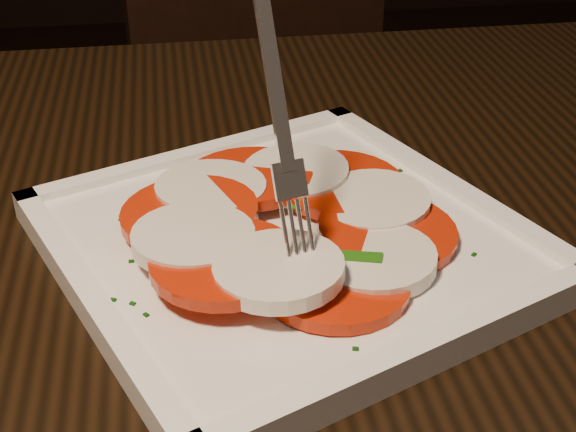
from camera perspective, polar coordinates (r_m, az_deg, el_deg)
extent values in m
cube|color=black|center=(0.60, 8.35, -1.66)|extent=(1.20, 0.80, 0.04)
cube|color=black|center=(1.23, 0.77, 2.30)|extent=(0.49, 0.49, 0.04)
cylinder|color=black|center=(1.20, -4.60, -13.41)|extent=(0.04, 0.04, 0.41)
cylinder|color=black|center=(1.31, 10.98, -9.53)|extent=(0.04, 0.04, 0.41)
cylinder|color=black|center=(1.48, -8.31, -3.93)|extent=(0.04, 0.04, 0.41)
cylinder|color=black|center=(1.56, 4.67, -1.43)|extent=(0.04, 0.04, 0.41)
cube|color=white|center=(0.53, 0.00, -2.05)|extent=(0.37, 0.37, 0.01)
cylinder|color=red|center=(0.48, 3.32, -4.80)|extent=(0.09, 0.09, 0.01)
cylinder|color=white|center=(0.50, 6.16, -3.10)|extent=(0.08, 0.08, 0.01)
cylinder|color=red|center=(0.53, 7.08, -1.11)|extent=(0.09, 0.09, 0.01)
cylinder|color=white|center=(0.55, 6.12, 0.94)|extent=(0.08, 0.08, 0.01)
cylinder|color=red|center=(0.57, 3.72, 2.27)|extent=(0.09, 0.09, 0.01)
cylinder|color=white|center=(0.58, 0.54, 3.02)|extent=(0.08, 0.08, 0.02)
cylinder|color=red|center=(0.58, -2.76, 2.75)|extent=(0.09, 0.09, 0.01)
cylinder|color=white|center=(0.56, -5.50, 1.86)|extent=(0.08, 0.08, 0.01)
cylinder|color=red|center=(0.53, -7.01, 0.18)|extent=(0.09, 0.09, 0.01)
cylinder|color=white|center=(0.50, -6.74, -1.58)|extent=(0.08, 0.08, 0.01)
cylinder|color=red|center=(0.48, -4.46, -3.25)|extent=(0.09, 0.09, 0.01)
cylinder|color=white|center=(0.47, -0.67, -3.84)|extent=(0.08, 0.08, 0.01)
cube|color=#205E10|center=(0.55, 2.64, 1.15)|extent=(0.04, 0.03, 0.01)
cube|color=#205E10|center=(0.49, 4.14, -2.83)|extent=(0.05, 0.02, 0.00)
cube|color=#205E10|center=(0.58, 0.88, 2.85)|extent=(0.04, 0.02, 0.00)
cube|color=#205E10|center=(0.56, 1.53, 1.64)|extent=(0.04, 0.04, 0.00)
cube|color=#205E10|center=(0.54, -7.30, 0.56)|extent=(0.03, 0.04, 0.00)
cube|color=#205E10|center=(0.51, -4.92, -1.20)|extent=(0.02, 0.04, 0.01)
cube|color=#205E10|center=(0.57, -0.99, 2.31)|extent=(0.02, 0.04, 0.01)
cube|color=#0B3A0A|center=(0.52, -9.44, -2.69)|extent=(0.00, 0.00, 0.00)
cube|color=#0B3A0A|center=(0.47, 7.09, -6.87)|extent=(0.00, 0.00, 0.00)
cube|color=#0B3A0A|center=(0.63, -2.16, 4.37)|extent=(0.00, 0.00, 0.00)
cube|color=#0B3A0A|center=(0.51, -11.08, -3.18)|extent=(0.00, 0.00, 0.00)
cube|color=#0B3A0A|center=(0.52, 13.09, -2.69)|extent=(0.00, 0.00, 0.00)
cube|color=#0B3A0A|center=(0.53, -10.58, -2.21)|extent=(0.00, 0.00, 0.00)
cube|color=#0B3A0A|center=(0.49, 9.64, -4.57)|extent=(0.00, 0.00, 0.00)
cube|color=#0B3A0A|center=(0.51, 10.34, -3.29)|extent=(0.00, 0.00, 0.00)
cube|color=#0B3A0A|center=(0.44, 4.82, -9.39)|extent=(0.00, 0.00, 0.00)
cube|color=#0B3A0A|center=(0.53, 10.58, -1.89)|extent=(0.00, 0.00, 0.00)
cube|color=#0B3A0A|center=(0.57, -8.11, 0.83)|extent=(0.00, 0.00, 0.00)
cube|color=#0B3A0A|center=(0.48, -10.99, -6.13)|extent=(0.00, 0.00, 0.00)
cube|color=#0B3A0A|center=(0.61, 2.15, 3.25)|extent=(0.00, 0.00, 0.00)
cube|color=#0B3A0A|center=(0.60, 5.24, 2.70)|extent=(0.00, 0.00, 0.00)
cube|color=#0B3A0A|center=(0.61, 7.99, 3.23)|extent=(0.00, 0.00, 0.00)
cube|color=#0B3A0A|center=(0.61, -2.59, 3.29)|extent=(0.00, 0.00, 0.00)
cube|color=#0B3A0A|center=(0.55, 10.18, -0.36)|extent=(0.00, 0.00, 0.00)
cube|color=#0B3A0A|center=(0.59, -9.69, 2.09)|extent=(0.00, 0.00, 0.00)
cube|color=#0B3A0A|center=(0.56, -11.78, -0.25)|extent=(0.00, 0.00, 0.00)
cube|color=#0B3A0A|center=(0.48, -12.33, -5.84)|extent=(0.00, 0.00, 0.00)
cube|color=#0B3A0A|center=(0.58, 9.69, 1.46)|extent=(0.00, 0.00, 0.00)
cube|color=#0B3A0A|center=(0.47, -10.06, -6.93)|extent=(0.00, 0.00, 0.00)
cube|color=#0B3A0A|center=(0.62, -7.28, 3.48)|extent=(0.00, 0.00, 0.00)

